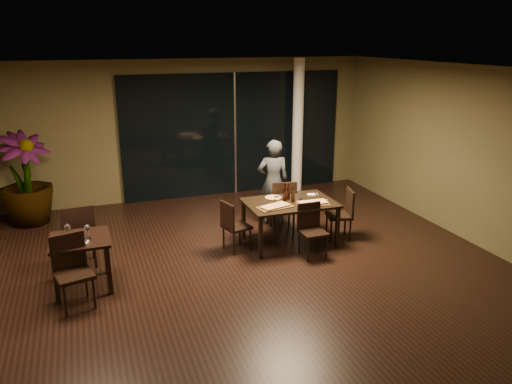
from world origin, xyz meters
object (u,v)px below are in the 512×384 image
object	(u,v)px
side_table	(80,247)
bottle_b	(293,194)
chair_main_near	(311,227)
chair_side_near	(72,267)
chair_main_left	(233,224)
potted_plant	(25,179)
main_table	(290,206)
bottle_a	(285,192)
bottle_c	(288,191)
diner	(273,182)
chair_main_far	(283,203)
chair_main_right	(343,211)
chair_side_far	(79,233)

from	to	relation	value
side_table	bottle_b	xyz separation A→B (m)	(3.45, 0.48, 0.26)
chair_main_near	chair_side_near	xyz separation A→B (m)	(-3.66, -0.39, 0.06)
chair_main_left	potted_plant	xyz separation A→B (m)	(-3.29, 2.55, 0.40)
main_table	bottle_a	distance (m)	0.25
main_table	bottle_c	xyz separation A→B (m)	(0.03, 0.14, 0.22)
main_table	diner	xyz separation A→B (m)	(0.09, 1.01, 0.14)
main_table	chair_main_far	world-z (taller)	chair_main_far
potted_plant	chair_main_near	bearing A→B (deg)	-35.11
chair_main_right	chair_side_far	bearing A→B (deg)	-79.59
chair_main_right	chair_side_near	size ratio (longest dim) A/B	0.92
chair_main_right	bottle_b	size ratio (longest dim) A/B	3.40
chair_main_far	chair_side_near	world-z (taller)	chair_side_near
diner	chair_side_far	bearing A→B (deg)	25.15
bottle_b	main_table	bearing A→B (deg)	158.19
main_table	bottle_c	distance (m)	0.26
chair_main_far	chair_main_near	size ratio (longest dim) A/B	1.10
bottle_c	chair_main_near	bearing A→B (deg)	-81.34
chair_main_near	bottle_a	world-z (taller)	bottle_a
chair_main_far	chair_side_far	world-z (taller)	chair_side_far
bottle_c	chair_main_right	bearing A→B (deg)	-15.19
bottle_c	bottle_a	bearing A→B (deg)	-140.48
chair_main_left	diner	size ratio (longest dim) A/B	0.53
side_table	chair_main_near	xyz separation A→B (m)	(3.54, -0.07, -0.14)
side_table	bottle_a	bearing A→B (deg)	9.51
chair_main_left	chair_side_near	xyz separation A→B (m)	(-2.51, -0.97, 0.06)
main_table	chair_main_right	xyz separation A→B (m)	(0.98, -0.12, -0.18)
chair_main_far	chair_main_near	world-z (taller)	chair_main_far
chair_main_left	chair_side_far	world-z (taller)	chair_side_far
bottle_a	bottle_c	world-z (taller)	bottle_a
chair_side_far	chair_main_near	bearing A→B (deg)	164.94
main_table	chair_side_near	world-z (taller)	chair_side_near
chair_main_near	chair_side_far	bearing A→B (deg)	167.71
chair_main_far	chair_main_near	xyz separation A→B (m)	(0.02, -1.14, -0.05)
side_table	diner	bearing A→B (deg)	23.37
potted_plant	bottle_c	xyz separation A→B (m)	(4.34, -2.41, 0.01)
chair_main_left	diner	bearing A→B (deg)	-62.86
chair_main_far	diner	xyz separation A→B (m)	(-0.03, 0.43, 0.28)
chair_side_far	chair_side_near	bearing A→B (deg)	81.02
chair_side_near	potted_plant	bearing A→B (deg)	88.31
chair_side_near	bottle_b	size ratio (longest dim) A/B	3.71
side_table	chair_main_right	xyz separation A→B (m)	(4.38, 0.38, -0.12)
diner	potted_plant	size ratio (longest dim) A/B	0.93
diner	chair_main_right	bearing A→B (deg)	140.12
chair_main_right	diner	distance (m)	1.47
main_table	chair_side_far	xyz separation A→B (m)	(-3.41, 0.16, -0.10)
chair_side_far	diner	world-z (taller)	diner
bottle_b	bottle_c	distance (m)	0.16
main_table	chair_main_left	distance (m)	1.04
chair_main_far	chair_side_near	distance (m)	3.95
chair_main_far	chair_main_right	world-z (taller)	chair_main_far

